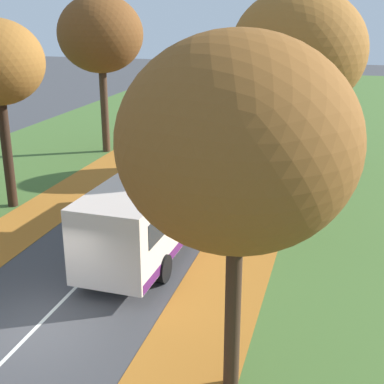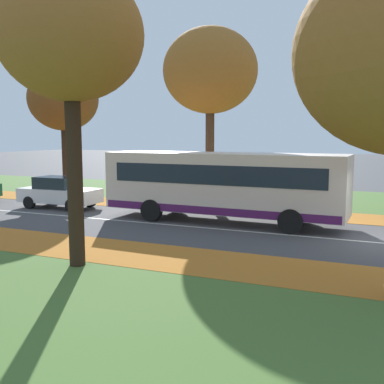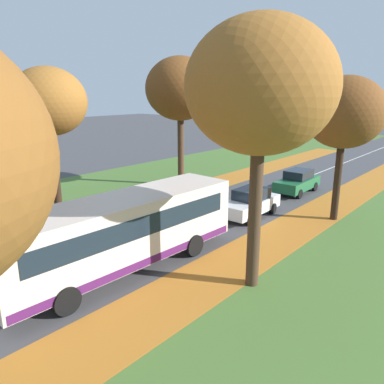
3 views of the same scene
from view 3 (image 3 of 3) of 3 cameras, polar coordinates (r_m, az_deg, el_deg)
The scene contains 11 objects.
grass_verge_left at distance 31.74m, azimuth -4.01°, elevation 2.38°, with size 12.00×90.00×0.01m, color #476B2D.
leaf_litter_left at distance 24.50m, azimuth -6.25°, elevation -1.51°, with size 2.80×60.00×0.00m, color #B26B23.
leaf_litter_right at distance 19.15m, azimuth 13.04°, elevation -6.65°, with size 2.80×60.00×0.00m, color #B26B23.
road_centre_line at distance 26.25m, azimuth 10.40°, elevation -0.56°, with size 0.12×80.00×0.01m, color silver.
tree_left_near at distance 21.68m, azimuth -21.02°, elevation 12.57°, with size 4.02×4.02×8.26m.
tree_left_mid at distance 28.05m, azimuth -1.79°, elevation 15.37°, with size 5.07×5.07×9.43m.
tree_right_near at distance 12.84m, azimuth 10.40°, elevation 15.33°, with size 5.01×5.01×9.39m.
tree_right_mid at distance 21.54m, azimuth 22.20°, elevation 11.08°, with size 4.21×4.21×7.81m.
bus at distance 15.08m, azimuth -10.56°, elevation -5.66°, with size 2.90×10.47×2.98m.
car_white_lead at distance 21.68m, azimuth 8.85°, elevation -1.61°, with size 1.85×4.23×1.62m.
car_green_following at distance 27.48m, azimuth 15.77°, elevation 1.56°, with size 1.85×4.23×1.62m.
Camera 3 is at (12.68, -1.90, 6.98)m, focal length 35.00 mm.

